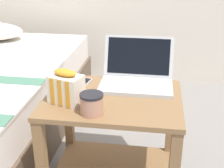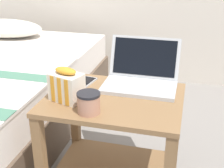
% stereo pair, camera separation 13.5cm
% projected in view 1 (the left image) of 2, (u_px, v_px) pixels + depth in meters
% --- Properties ---
extents(bedside_table, '(0.62, 0.48, 0.55)m').
position_uv_depth(bedside_table, '(113.00, 134.00, 1.49)').
color(bedside_table, olive).
rests_on(bedside_table, ground_plane).
extents(laptop, '(0.35, 0.29, 0.21)m').
position_uv_depth(laptop, '(137.00, 76.00, 1.53)').
color(laptop, '#B7BABC').
rests_on(laptop, bedside_table).
extents(mug_front_left, '(0.10, 0.12, 0.09)m').
position_uv_depth(mug_front_left, '(91.00, 102.00, 1.25)').
color(mug_front_left, tan).
rests_on(mug_front_left, bedside_table).
extents(snack_bag, '(0.16, 0.13, 0.15)m').
position_uv_depth(snack_bag, '(66.00, 88.00, 1.34)').
color(snack_bag, silver).
rests_on(snack_bag, bedside_table).
extents(cell_phone, '(0.10, 0.16, 0.01)m').
position_uv_depth(cell_phone, '(80.00, 84.00, 1.54)').
color(cell_phone, '#B7BABC').
rests_on(cell_phone, bedside_table).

